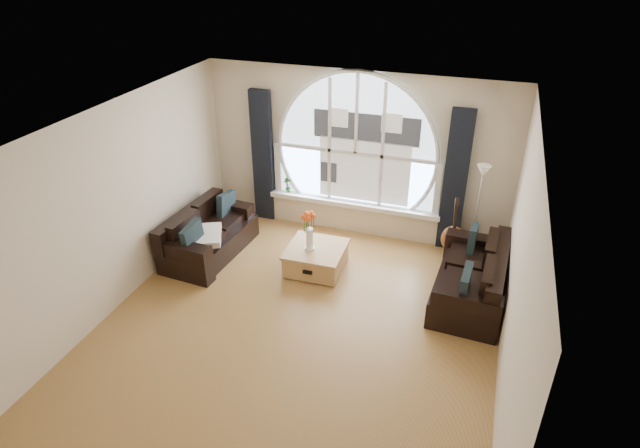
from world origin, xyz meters
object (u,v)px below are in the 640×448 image
at_px(floor_lamp, 476,215).
at_px(potted_plant, 288,185).
at_px(sofa_left, 209,231).
at_px(guitar, 454,226).
at_px(sofa_right, 471,275).
at_px(coffee_chest, 316,257).
at_px(vase_flowers, 309,226).

xyz_separation_m(floor_lamp, potted_plant, (-3.16, 0.33, -0.11)).
bearing_deg(potted_plant, sofa_left, -118.38).
xyz_separation_m(guitar, potted_plant, (-2.86, 0.26, 0.16)).
height_order(sofa_right, floor_lamp, floor_lamp).
distance_m(coffee_chest, guitar, 2.19).
height_order(sofa_right, potted_plant, potted_plant).
xyz_separation_m(sofa_right, potted_plant, (-3.21, 1.34, 0.29)).
height_order(vase_flowers, potted_plant, vase_flowers).
relative_size(sofa_left, coffee_chest, 1.97).
height_order(floor_lamp, guitar, floor_lamp).
height_order(sofa_left, floor_lamp, floor_lamp).
bearing_deg(sofa_right, floor_lamp, 96.19).
relative_size(floor_lamp, guitar, 1.51).
height_order(vase_flowers, guitar, vase_flowers).
xyz_separation_m(sofa_left, floor_lamp, (3.93, 1.09, 0.40)).
xyz_separation_m(vase_flowers, guitar, (1.97, 1.11, -0.23)).
bearing_deg(coffee_chest, guitar, 27.73).
bearing_deg(floor_lamp, coffee_chest, -155.81).
bearing_deg(coffee_chest, sofa_left, -177.71).
bearing_deg(vase_flowers, sofa_left, -178.25).
xyz_separation_m(coffee_chest, floor_lamp, (2.20, 0.99, 0.59)).
bearing_deg(guitar, potted_plant, 156.70).
bearing_deg(coffee_chest, floor_lamp, 22.89).
xyz_separation_m(sofa_right, floor_lamp, (-0.05, 1.01, 0.40)).
xyz_separation_m(coffee_chest, vase_flowers, (-0.08, -0.06, 0.56)).
xyz_separation_m(coffee_chest, guitar, (1.90, 1.05, 0.32)).
xyz_separation_m(sofa_right, coffee_chest, (-2.25, 0.03, -0.19)).
bearing_deg(sofa_left, coffee_chest, 8.12).
distance_m(sofa_left, potted_plant, 1.64).
relative_size(sofa_right, potted_plant, 6.29).
height_order(guitar, potted_plant, guitar).
xyz_separation_m(coffee_chest, potted_plant, (-0.96, 1.32, 0.48)).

